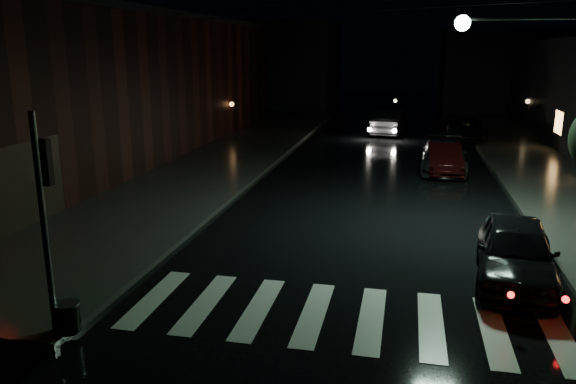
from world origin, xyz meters
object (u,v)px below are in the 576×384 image
Objects in this scene: parked_car_a at (516,252)px; parked_car_b at (444,158)px; oncoming_car at (390,122)px; parked_car_d at (466,130)px; parked_car_c at (443,155)px.

parked_car_a is 1.08× the size of parked_car_b.
oncoming_car is at bearing 102.62° from parked_car_b.
parked_car_b is at bearing -99.39° from parked_car_d.
parked_car_a reaches higher than parked_car_b.
oncoming_car is at bearing 105.74° from parked_car_a.
parked_car_c is at bearing 112.09° from oncoming_car.
oncoming_car reaches higher than parked_car_b.
parked_car_a is at bearing -90.92° from parked_car_d.
parked_car_b is (-0.99, 12.16, -0.08)m from parked_car_a.
parked_car_c is 1.02× the size of parked_car_d.
oncoming_car reaches higher than parked_car_c.
parked_car_b is 0.83× the size of parked_car_c.
parked_car_d is at bearing 167.32° from oncoming_car.
parked_car_c reaches higher than parked_car_d.
parked_car_d is 0.96× the size of oncoming_car.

